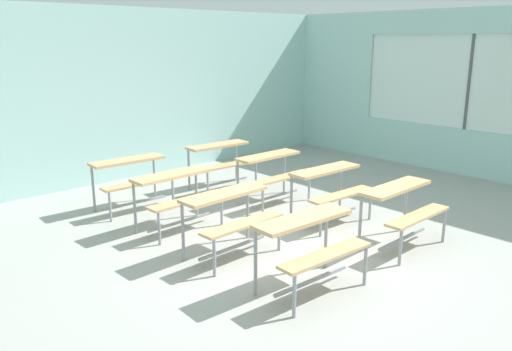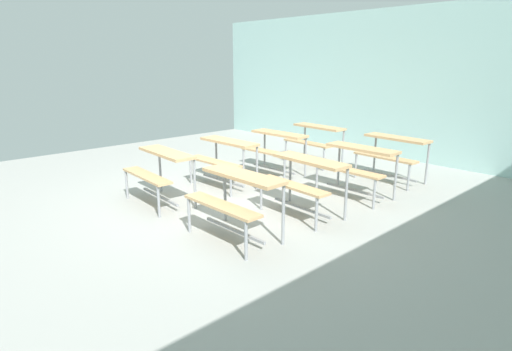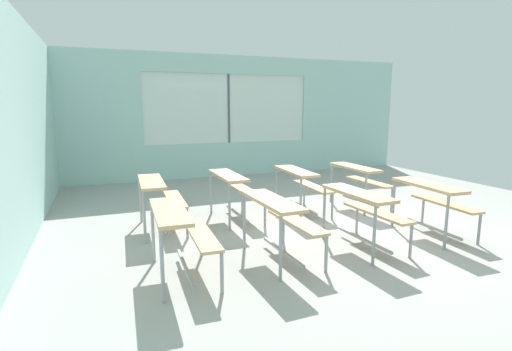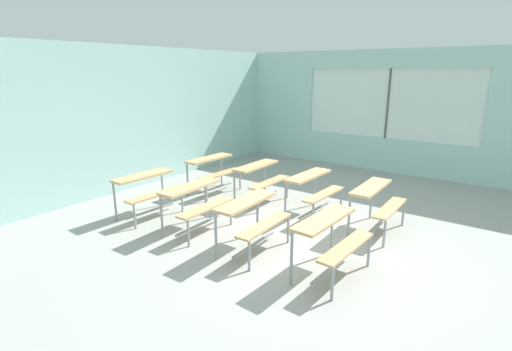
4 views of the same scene
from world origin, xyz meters
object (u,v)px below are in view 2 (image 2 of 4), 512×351
Objects in this scene: desk_bench_r0c0 at (160,165)px; desk_bench_r2c0 at (275,143)px; desk_bench_r1c1 at (304,173)px; desk_bench_r3c0 at (315,135)px; desk_bench_r0c1 at (236,191)px; desk_bench_r3c1 at (393,148)px; desk_bench_r1c0 at (224,152)px; desk_bench_r2c1 at (357,160)px.

desk_bench_r0c0 is 2.32m from desk_bench_r2c0.
desk_bench_r3c0 is (-1.72, 2.33, 0.00)m from desk_bench_r1c1.
desk_bench_r0c1 is 0.98× the size of desk_bench_r3c1.
desk_bench_r0c1 is 0.99× the size of desk_bench_r1c0.
desk_bench_r1c0 is 1.73m from desk_bench_r1c1.
desk_bench_r1c0 is at bearing 95.08° from desk_bench_r0c0.
desk_bench_r2c1 is (1.76, 1.10, 0.00)m from desk_bench_r1c0.
desk_bench_r1c1 is (0.03, 1.14, 0.00)m from desk_bench_r0c1.
desk_bench_r1c1 is 1.00× the size of desk_bench_r3c1.
desk_bench_r1c0 and desk_bench_r3c0 have the same top height.
desk_bench_r0c1 is at bearing -88.65° from desk_bench_r1c1.
desk_bench_r0c0 is at bearing -143.42° from desk_bench_r1c1.
desk_bench_r2c0 is at bearing 125.12° from desk_bench_r0c1.
desk_bench_r0c0 is at bearing -91.28° from desk_bench_r2c0.
desk_bench_r0c0 is at bearing -126.93° from desk_bench_r2c1.
desk_bench_r0c0 is 2.86m from desk_bench_r2c1.
desk_bench_r3c1 is at bearing 93.87° from desk_bench_r1c1.
desk_bench_r3c0 is at bearing 115.48° from desk_bench_r0c1.
desk_bench_r0c1 is 0.98× the size of desk_bench_r3c0.
desk_bench_r2c0 is 0.99× the size of desk_bench_r3c1.
desk_bench_r1c1 is 2.32m from desk_bench_r3c1.
desk_bench_r2c0 is (-1.67, 2.32, 0.00)m from desk_bench_r0c1.
desk_bench_r1c1 and desk_bench_r3c1 have the same top height.
desk_bench_r1c0 is 1.02× the size of desk_bench_r2c1.
desk_bench_r3c0 is (-0.04, 3.46, 0.00)m from desk_bench_r0c0.
desk_bench_r2c0 and desk_bench_r3c0 have the same top height.
desk_bench_r2c1 is 0.98× the size of desk_bench_r3c0.
desk_bench_r1c0 is at bearing -124.00° from desk_bench_r3c1.
desk_bench_r1c1 is 1.00× the size of desk_bench_r3c0.
desk_bench_r3c0 is (-0.03, 1.15, 0.00)m from desk_bench_r2c0.
desk_bench_r2c0 and desk_bench_r3c1 have the same top height.
desk_bench_r1c1 is 1.02× the size of desk_bench_r2c1.
desk_bench_r0c0 is 1.00× the size of desk_bench_r3c0.
desk_bench_r0c1 is 0.99× the size of desk_bench_r2c0.
desk_bench_r2c0 is 2.00m from desk_bench_r3c1.
desk_bench_r1c0 is 2.28m from desk_bench_r3c0.
desk_bench_r3c1 is (1.68, -0.02, 0.00)m from desk_bench_r3c0.
desk_bench_r1c0 is at bearing -179.10° from desk_bench_r1c1.
desk_bench_r1c0 is at bearing 144.44° from desk_bench_r0c1.
desk_bench_r0c1 is at bearing -36.73° from desk_bench_r1c0.
desk_bench_r0c0 and desk_bench_r1c1 have the same top height.
desk_bench_r0c0 is 1.00× the size of desk_bench_r1c1.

